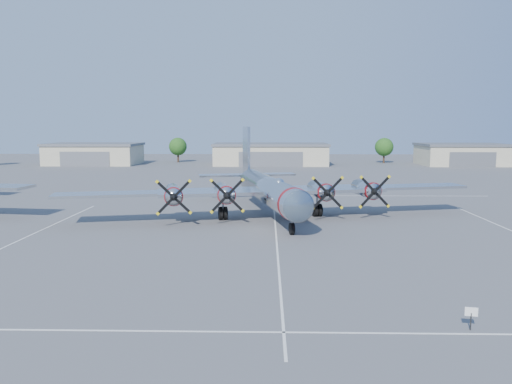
{
  "coord_description": "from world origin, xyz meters",
  "views": [
    {
      "loc": [
        -0.8,
        -44.54,
        9.69
      ],
      "look_at": [
        -1.92,
        4.53,
        3.2
      ],
      "focal_mm": 35.0,
      "sensor_mm": 36.0,
      "label": 1
    }
  ],
  "objects_px": {
    "hangar_west": "(95,154)",
    "tree_east": "(384,147)",
    "hangar_center": "(271,154)",
    "tree_west": "(178,147)",
    "info_placard": "(471,314)",
    "hangar_east": "(461,154)",
    "main_bomber_b29": "(267,215)"
  },
  "relations": [
    {
      "from": "hangar_west",
      "to": "tree_east",
      "type": "distance_m",
      "value": 75.26
    },
    {
      "from": "hangar_center",
      "to": "tree_east",
      "type": "distance_m",
      "value": 30.64
    },
    {
      "from": "tree_west",
      "to": "info_placard",
      "type": "bearing_deg",
      "value": -73.07
    },
    {
      "from": "tree_east",
      "to": "tree_west",
      "type": "bearing_deg",
      "value": 177.92
    },
    {
      "from": "hangar_east",
      "to": "tree_west",
      "type": "relative_size",
      "value": 3.1
    },
    {
      "from": "tree_west",
      "to": "main_bomber_b29",
      "type": "bearing_deg",
      "value": -73.29
    },
    {
      "from": "tree_east",
      "to": "info_placard",
      "type": "bearing_deg",
      "value": -100.88
    },
    {
      "from": "hangar_center",
      "to": "info_placard",
      "type": "distance_m",
      "value": 103.9
    },
    {
      "from": "hangar_west",
      "to": "main_bomber_b29",
      "type": "xyz_separation_m",
      "value": [
        44.18,
        -72.52,
        -2.71
      ]
    },
    {
      "from": "tree_west",
      "to": "hangar_center",
      "type": "bearing_deg",
      "value": -17.82
    },
    {
      "from": "info_placard",
      "to": "hangar_center",
      "type": "bearing_deg",
      "value": 105.82
    },
    {
      "from": "main_bomber_b29",
      "to": "tree_west",
      "type": "bearing_deg",
      "value": 94.09
    },
    {
      "from": "tree_west",
      "to": "main_bomber_b29",
      "type": "xyz_separation_m",
      "value": [
        24.18,
        -80.55,
        -4.22
      ]
    },
    {
      "from": "hangar_east",
      "to": "tree_west",
      "type": "bearing_deg",
      "value": 173.72
    },
    {
      "from": "hangar_west",
      "to": "tree_west",
      "type": "xyz_separation_m",
      "value": [
        20.0,
        8.04,
        1.51
      ]
    },
    {
      "from": "hangar_center",
      "to": "hangar_east",
      "type": "height_order",
      "value": "same"
    },
    {
      "from": "tree_east",
      "to": "info_placard",
      "type": "xyz_separation_m",
      "value": [
        -21.06,
        -109.53,
        -3.42
      ]
    },
    {
      "from": "hangar_center",
      "to": "main_bomber_b29",
      "type": "relative_size",
      "value": 0.66
    },
    {
      "from": "tree_east",
      "to": "main_bomber_b29",
      "type": "height_order",
      "value": "tree_east"
    },
    {
      "from": "hangar_west",
      "to": "info_placard",
      "type": "relative_size",
      "value": 19.91
    },
    {
      "from": "hangar_west",
      "to": "tree_west",
      "type": "bearing_deg",
      "value": 21.89
    },
    {
      "from": "main_bomber_b29",
      "to": "info_placard",
      "type": "height_order",
      "value": "main_bomber_b29"
    },
    {
      "from": "hangar_center",
      "to": "tree_east",
      "type": "height_order",
      "value": "tree_east"
    },
    {
      "from": "hangar_east",
      "to": "info_placard",
      "type": "xyz_separation_m",
      "value": [
        -39.06,
        -103.49,
        -1.92
      ]
    },
    {
      "from": "hangar_east",
      "to": "main_bomber_b29",
      "type": "relative_size",
      "value": 0.47
    },
    {
      "from": "hangar_center",
      "to": "tree_west",
      "type": "distance_m",
      "value": 26.3
    },
    {
      "from": "info_placard",
      "to": "tree_west",
      "type": "bearing_deg",
      "value": 117.81
    },
    {
      "from": "main_bomber_b29",
      "to": "hangar_west",
      "type": "bearing_deg",
      "value": 108.73
    },
    {
      "from": "hangar_west",
      "to": "hangar_center",
      "type": "height_order",
      "value": "same"
    },
    {
      "from": "hangar_west",
      "to": "hangar_east",
      "type": "bearing_deg",
      "value": 0.0
    },
    {
      "from": "hangar_east",
      "to": "tree_east",
      "type": "bearing_deg",
      "value": 161.46
    },
    {
      "from": "tree_west",
      "to": "tree_east",
      "type": "height_order",
      "value": "same"
    }
  ]
}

